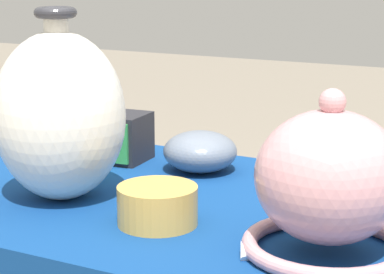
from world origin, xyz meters
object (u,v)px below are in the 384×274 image
object	(u,v)px
mosaic_tile_box	(112,136)
bowl_shallow_slate	(200,151)
vase_tall_bulbous	(60,115)
vase_dome_bell	(329,186)
pot_squat_ochre	(157,205)

from	to	relation	value
mosaic_tile_box	bowl_shallow_slate	size ratio (longest dim) A/B	1.05
vase_tall_bulbous	mosaic_tile_box	size ratio (longest dim) A/B	2.16
vase_tall_bulbous	vase_dome_bell	xyz separation A→B (m)	(0.46, -0.03, -0.05)
bowl_shallow_slate	pot_squat_ochre	bearing A→B (deg)	-74.92
pot_squat_ochre	bowl_shallow_slate	bearing A→B (deg)	105.08
vase_tall_bulbous	vase_dome_bell	size ratio (longest dim) A/B	1.31
vase_tall_bulbous	mosaic_tile_box	world-z (taller)	vase_tall_bulbous
vase_dome_bell	bowl_shallow_slate	bearing A→B (deg)	140.24
vase_tall_bulbous	pot_squat_ochre	distance (m)	0.24
bowl_shallow_slate	vase_tall_bulbous	bearing A→B (deg)	-116.52
vase_tall_bulbous	mosaic_tile_box	bearing A→B (deg)	105.12
vase_tall_bulbous	pot_squat_ochre	world-z (taller)	vase_tall_bulbous
pot_squat_ochre	vase_dome_bell	bearing A→B (deg)	1.80
vase_tall_bulbous	bowl_shallow_slate	size ratio (longest dim) A/B	2.27
pot_squat_ochre	vase_tall_bulbous	bearing A→B (deg)	169.97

